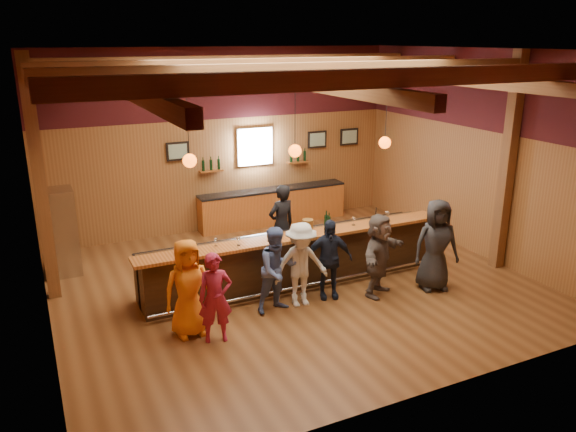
{
  "coord_description": "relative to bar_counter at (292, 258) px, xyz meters",
  "views": [
    {
      "loc": [
        -4.52,
        -9.19,
        4.7
      ],
      "look_at": [
        0.0,
        0.3,
        1.35
      ],
      "focal_mm": 35.0,
      "sensor_mm": 36.0,
      "label": 1
    }
  ],
  "objects": [
    {
      "name": "glass_f",
      "position": [
        0.62,
        -0.32,
        0.73
      ],
      "size": [
        0.09,
        0.09,
        0.2
      ],
      "color": "silver",
      "rests_on": "bar_counter"
    },
    {
      "name": "bartender",
      "position": [
        0.22,
        0.97,
        0.36
      ],
      "size": [
        0.71,
        0.54,
        1.77
      ],
      "primitive_type": "imported",
      "rotation": [
        0.0,
        0.0,
        3.33
      ],
      "color": "black",
      "rests_on": "ground"
    },
    {
      "name": "customer_navy",
      "position": [
        0.31,
        -0.91,
        0.25
      ],
      "size": [
        0.97,
        0.64,
        1.54
      ],
      "primitive_type": "imported",
      "rotation": [
        0.0,
        0.0,
        -0.31
      ],
      "color": "#181F31",
      "rests_on": "ground"
    },
    {
      "name": "room",
      "position": [
        -0.02,
        -0.09,
        2.69
      ],
      "size": [
        9.04,
        9.0,
        4.52
      ],
      "color": "brown",
      "rests_on": "ground"
    },
    {
      "name": "glass_a",
      "position": [
        -2.39,
        -0.36,
        0.7
      ],
      "size": [
        0.07,
        0.07,
        0.16
      ],
      "color": "silver",
      "rests_on": "bar_counter"
    },
    {
      "name": "ice_bucket",
      "position": [
        0.24,
        -0.21,
        0.71
      ],
      "size": [
        0.21,
        0.21,
        0.23
      ],
      "primitive_type": "cylinder",
      "color": "brown",
      "rests_on": "bar_counter"
    },
    {
      "name": "stainless_fridge",
      "position": [
        -4.12,
        2.45,
        0.38
      ],
      "size": [
        0.7,
        0.7,
        1.8
      ],
      "primitive_type": "cube",
      "color": "silver",
      "rests_on": "ground"
    },
    {
      "name": "wine_shelves",
      "position": [
        0.78,
        3.73,
        1.1
      ],
      "size": [
        3.0,
        0.18,
        0.3
      ],
      "color": "#954A1B",
      "rests_on": "room"
    },
    {
      "name": "glass_g",
      "position": [
        1.23,
        -0.28,
        0.71
      ],
      "size": [
        0.08,
        0.08,
        0.18
      ],
      "color": "silver",
      "rests_on": "bar_counter"
    },
    {
      "name": "customer_dark",
      "position": [
        2.37,
        -1.46,
        0.38
      ],
      "size": [
        1.01,
        0.8,
        1.81
      ],
      "primitive_type": "imported",
      "rotation": [
        0.0,
        0.0,
        -0.29
      ],
      "color": "#232325",
      "rests_on": "ground"
    },
    {
      "name": "glass_h",
      "position": [
        2.04,
        -0.29,
        0.73
      ],
      "size": [
        0.09,
        0.09,
        0.2
      ],
      "color": "silver",
      "rests_on": "bar_counter"
    },
    {
      "name": "bottle_b",
      "position": [
        0.63,
        -0.24,
        0.73
      ],
      "size": [
        0.08,
        0.08,
        0.37
      ],
      "color": "black",
      "rests_on": "bar_counter"
    },
    {
      "name": "customer_white",
      "position": [
        -0.3,
        -0.98,
        0.27
      ],
      "size": [
        1.07,
        0.66,
        1.59
      ],
      "primitive_type": "imported",
      "rotation": [
        0.0,
        0.0,
        -0.08
      ],
      "color": "silver",
      "rests_on": "ground"
    },
    {
      "name": "customer_orange",
      "position": [
        -2.43,
        -1.15,
        0.3
      ],
      "size": [
        0.83,
        0.56,
        1.65
      ],
      "primitive_type": "imported",
      "rotation": [
        0.0,
        0.0,
        0.05
      ],
      "color": "orange",
      "rests_on": "ground"
    },
    {
      "name": "bottle_a",
      "position": [
        0.69,
        -0.23,
        0.71
      ],
      "size": [
        0.07,
        0.07,
        0.32
      ],
      "color": "black",
      "rests_on": "bar_counter"
    },
    {
      "name": "glass_d",
      "position": [
        -1.25,
        -0.36,
        0.71
      ],
      "size": [
        0.08,
        0.08,
        0.17
      ],
      "color": "silver",
      "rests_on": "bar_counter"
    },
    {
      "name": "window",
      "position": [
        0.78,
        3.8,
        1.53
      ],
      "size": [
        0.95,
        0.09,
        0.95
      ],
      "color": "silver",
      "rests_on": "room"
    },
    {
      "name": "glass_c",
      "position": [
        -1.64,
        -0.23,
        0.7
      ],
      "size": [
        0.07,
        0.07,
        0.16
      ],
      "color": "silver",
      "rests_on": "bar_counter"
    },
    {
      "name": "customer_denim",
      "position": [
        -0.77,
        -1.0,
        0.27
      ],
      "size": [
        0.84,
        0.69,
        1.57
      ],
      "primitive_type": "imported",
      "rotation": [
        0.0,
        0.0,
        0.13
      ],
      "color": "#4B6097",
      "rests_on": "ground"
    },
    {
      "name": "customer_brown",
      "position": [
        1.23,
        -1.21,
        0.28
      ],
      "size": [
        1.51,
        1.21,
        1.61
      ],
      "primitive_type": "imported",
      "rotation": [
        0.0,
        0.0,
        0.57
      ],
      "color": "#5A4E48",
      "rests_on": "ground"
    },
    {
      "name": "glass_b",
      "position": [
        -2.09,
        -0.37,
        0.71
      ],
      "size": [
        0.07,
        0.07,
        0.16
      ],
      "color": "silver",
      "rests_on": "bar_counter"
    },
    {
      "name": "bar_counter",
      "position": [
        0.0,
        0.0,
        0.0
      ],
      "size": [
        6.3,
        1.07,
        1.11
      ],
      "color": "black",
      "rests_on": "ground"
    },
    {
      "name": "glass_e",
      "position": [
        -0.66,
        -0.38,
        0.73
      ],
      "size": [
        0.09,
        0.09,
        0.19
      ],
      "color": "silver",
      "rests_on": "bar_counter"
    },
    {
      "name": "back_bar_cabinet",
      "position": [
        1.18,
        3.57,
        -0.05
      ],
      "size": [
        4.0,
        0.52,
        0.95
      ],
      "color": "#954A1B",
      "rests_on": "ground"
    },
    {
      "name": "pendant_lights",
      "position": [
        -0.02,
        -0.15,
        2.19
      ],
      "size": [
        4.24,
        0.24,
        1.37
      ],
      "color": "black",
      "rests_on": "room"
    },
    {
      "name": "framed_pictures",
      "position": [
        1.65,
        3.79,
        1.58
      ],
      "size": [
        5.35,
        0.05,
        0.45
      ],
      "color": "black",
      "rests_on": "room"
    },
    {
      "name": "customer_redvest",
      "position": [
        -2.1,
        -1.53,
        0.23
      ],
      "size": [
        0.61,
        0.47,
        1.5
      ],
      "primitive_type": "imported",
      "rotation": [
        0.0,
        0.0,
        -0.21
      ],
      "color": "maroon",
      "rests_on": "ground"
    }
  ]
}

